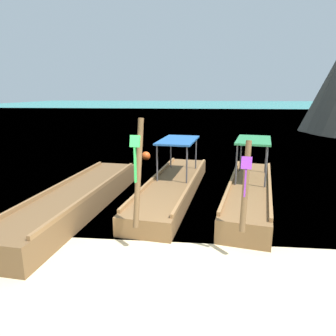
{
  "coord_description": "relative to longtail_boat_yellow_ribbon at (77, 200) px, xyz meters",
  "views": [
    {
      "loc": [
        0.79,
        -4.89,
        3.26
      ],
      "look_at": [
        0.0,
        3.34,
        1.22
      ],
      "focal_mm": 32.64,
      "sensor_mm": 36.0,
      "label": 1
    }
  ],
  "objects": [
    {
      "name": "longtail_boat_green_ribbon",
      "position": [
        2.56,
        1.64,
        -0.02
      ],
      "size": [
        2.26,
        6.98,
        2.76
      ],
      "color": "brown",
      "rests_on": "ground"
    },
    {
      "name": "mooring_buoy_near",
      "position": [
        0.83,
        6.72,
        -0.11
      ],
      "size": [
        0.44,
        0.44,
        0.44
      ],
      "color": "#EA5119",
      "rests_on": "sea_water"
    },
    {
      "name": "longtail_boat_violet_ribbon",
      "position": [
        4.94,
        1.16,
        0.01
      ],
      "size": [
        2.39,
        6.39,
        2.34
      ],
      "color": "brown",
      "rests_on": "ground"
    },
    {
      "name": "sea_water",
      "position": [
        2.53,
        58.4,
        -0.33
      ],
      "size": [
        120.0,
        120.0,
        0.0
      ],
      "primitive_type": "plane",
      "color": "teal",
      "rests_on": "ground"
    },
    {
      "name": "ground",
      "position": [
        2.53,
        -2.95,
        -0.33
      ],
      "size": [
        120.0,
        120.0,
        0.0
      ],
      "primitive_type": "plane",
      "color": "beige"
    },
    {
      "name": "longtail_boat_yellow_ribbon",
      "position": [
        0.0,
        0.0,
        0.0
      ],
      "size": [
        1.97,
        7.16,
        2.72
      ],
      "color": "brown",
      "rests_on": "ground"
    }
  ]
}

